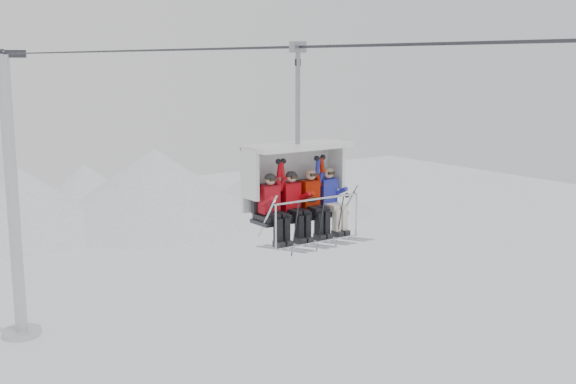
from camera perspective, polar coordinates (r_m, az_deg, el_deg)
lift_tower_right at (r=35.95m, az=-20.84°, el=-1.93°), size 2.00×1.80×13.48m
haul_cable at (r=14.89m, az=0.00°, el=11.37°), size 0.06×50.00×0.06m
chairlift_carrier at (r=14.91m, az=0.49°, el=1.12°), size 2.23×1.17×3.98m
skier_far_left at (r=14.32m, az=-1.21°, el=-1.14°), size 0.38×1.69×1.54m
skier_center_left at (r=14.62m, az=0.46°, el=-0.91°), size 0.38×1.69×1.54m
skier_center_right at (r=14.90m, az=2.00°, el=-0.69°), size 0.38×1.69×1.54m
skier_far_right at (r=15.19m, az=3.40°, el=-0.51°), size 0.38×1.69×1.52m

